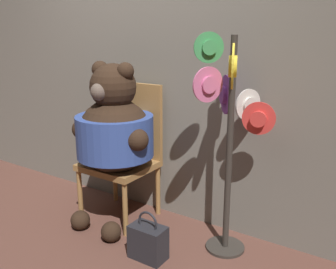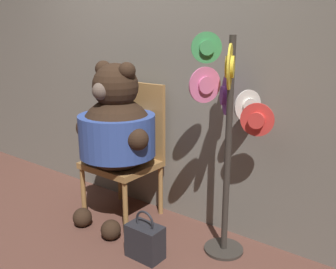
# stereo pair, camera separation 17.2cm
# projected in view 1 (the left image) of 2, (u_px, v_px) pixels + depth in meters

# --- Properties ---
(ground_plane) EXTENTS (14.00, 14.00, 0.00)m
(ground_plane) POSITION_uv_depth(u_px,v_px,m) (100.00, 240.00, 2.83)
(ground_plane) COLOR brown
(wall_back) EXTENTS (8.00, 0.10, 2.53)m
(wall_back) POSITION_uv_depth(u_px,v_px,m) (155.00, 64.00, 3.08)
(wall_back) COLOR slate
(wall_back) RESTS_ON ground_plane
(chair) EXTENTS (0.54, 0.49, 1.11)m
(chair) POSITION_uv_depth(u_px,v_px,m) (126.00, 148.00, 3.12)
(chair) COLOR #9E703D
(chair) RESTS_ON ground_plane
(teddy_bear) EXTENTS (0.73, 0.64, 1.31)m
(teddy_bear) POSITION_uv_depth(u_px,v_px,m) (114.00, 131.00, 2.91)
(teddy_bear) COLOR black
(teddy_bear) RESTS_ON ground_plane
(hat_display_rack) EXTENTS (0.47, 0.51, 1.52)m
(hat_display_rack) POSITION_uv_depth(u_px,v_px,m) (230.00, 124.00, 2.47)
(hat_display_rack) COLOR #332D28
(hat_display_rack) RESTS_ON ground_plane
(handbag_on_ground) EXTENTS (0.25, 0.15, 0.35)m
(handbag_on_ground) POSITION_uv_depth(u_px,v_px,m) (148.00, 242.00, 2.57)
(handbag_on_ground) COLOR #232328
(handbag_on_ground) RESTS_ON ground_plane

